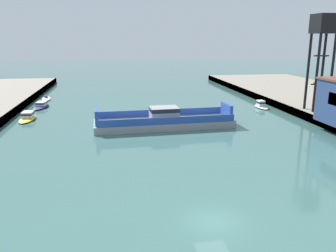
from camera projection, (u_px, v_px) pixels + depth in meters
The scene contains 7 objects.
ground_plane at pixel (214, 222), 26.13m from camera, with size 400.00×400.00×0.00m, color #3D6660.
chain_ferry at pixel (164, 121), 53.96m from camera, with size 21.99×7.03×3.30m.
moored_boat_mid_left at pixel (41, 105), 69.03m from camera, with size 3.33×7.03×1.18m.
moored_boat_far_left at pixel (46, 99), 78.04m from camera, with size 2.47×6.05×0.90m.
moored_boat_far_right at pixel (28, 117), 58.87m from camera, with size 2.53×6.79×1.34m.
moored_boat_upstream_b at pixel (261, 105), 68.80m from camera, with size 1.84×5.00×1.48m.
crane_tower at pixel (324, 34), 56.76m from camera, with size 3.55×3.55×16.08m.
Camera 1 is at (-7.16, -22.64, 13.60)m, focal length 36.67 mm.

